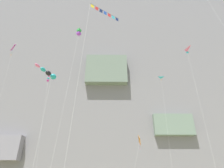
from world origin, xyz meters
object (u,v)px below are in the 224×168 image
at_px(kite_windsock_near_cliff, 49,74).
at_px(kite_windsock_mid_center, 48,79).
at_px(kite_diamond_upper_left, 13,50).
at_px(kite_box_high_right, 79,33).
at_px(kite_banner_far_left, 102,22).
at_px(kite_delta_mid_right, 162,86).
at_px(kite_diamond_upper_right, 139,143).
at_px(kite_delta_mid_left, 186,56).

bearing_deg(kite_windsock_near_cliff, kite_windsock_mid_center, 110.58).
bearing_deg(kite_diamond_upper_left, kite_box_high_right, -25.58).
distance_m(kite_diamond_upper_left, kite_banner_far_left, 28.15).
bearing_deg(kite_windsock_near_cliff, kite_delta_mid_right, 37.60).
xyz_separation_m(kite_diamond_upper_left, kite_windsock_near_cliff, (11.85, -9.15, -11.28)).
height_order(kite_windsock_mid_center, kite_diamond_upper_right, kite_windsock_mid_center).
distance_m(kite_windsock_mid_center, kite_delta_mid_left, 30.65).
height_order(kite_diamond_upper_left, kite_banner_far_left, kite_diamond_upper_left).
bearing_deg(kite_box_high_right, kite_delta_mid_left, 2.22).
distance_m(kite_diamond_upper_left, kite_windsock_near_cliff, 18.74).
distance_m(kite_windsock_near_cliff, kite_box_high_right, 9.96).
bearing_deg(kite_box_high_right, kite_diamond_upper_left, 154.42).
height_order(kite_box_high_right, kite_diamond_upper_right, kite_box_high_right).
distance_m(kite_diamond_upper_left, kite_windsock_mid_center, 9.80).
relative_size(kite_windsock_mid_center, kite_diamond_upper_right, 2.53).
bearing_deg(kite_banner_far_left, kite_windsock_mid_center, 118.80).
distance_m(kite_windsock_mid_center, kite_delta_mid_right, 26.42).
bearing_deg(kite_windsock_near_cliff, kite_box_high_right, 34.20).
height_order(kite_diamond_upper_left, kite_delta_mid_left, kite_diamond_upper_left).
height_order(kite_box_high_right, kite_banner_far_left, kite_box_high_right).
relative_size(kite_diamond_upper_left, kite_diamond_upper_right, 2.93).
bearing_deg(kite_banner_far_left, kite_diamond_upper_right, 72.41).
bearing_deg(kite_box_high_right, kite_windsock_mid_center, 122.23).
relative_size(kite_windsock_mid_center, kite_box_high_right, 0.96).
xyz_separation_m(kite_box_high_right, kite_diamond_upper_right, (10.05, 6.86, -16.71)).
bearing_deg(kite_diamond_upper_right, kite_box_high_right, -145.67).
bearing_deg(kite_diamond_upper_left, kite_windsock_mid_center, 54.13).
height_order(kite_delta_mid_right, kite_diamond_upper_right, kite_delta_mid_right).
bearing_deg(kite_diamond_upper_right, kite_windsock_near_cliff, -145.70).
bearing_deg(kite_windsock_near_cliff, kite_banner_far_left, -48.08).
bearing_deg(kite_diamond_upper_left, kite_banner_far_left, -42.14).
relative_size(kite_windsock_mid_center, kite_windsock_near_cliff, 1.52).
distance_m(kite_banner_far_left, kite_delta_mid_left, 17.74).
distance_m(kite_windsock_near_cliff, kite_banner_far_left, 11.35).
height_order(kite_banner_far_left, kite_delta_mid_right, kite_delta_mid_right).
xyz_separation_m(kite_windsock_mid_center, kite_banner_far_left, (13.87, -25.23, -7.79)).
distance_m(kite_box_high_right, kite_delta_mid_right, 21.77).
bearing_deg(kite_windsock_near_cliff, kite_diamond_upper_right, 34.30).
bearing_deg(kite_delta_mid_right, kite_banner_far_left, -117.53).
bearing_deg(kite_banner_far_left, kite_diamond_upper_left, 137.86).
distance_m(kite_delta_mid_right, kite_delta_mid_left, 12.72).
distance_m(kite_windsock_near_cliff, kite_delta_mid_right, 25.97).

